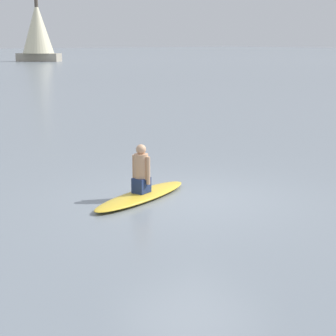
{
  "coord_description": "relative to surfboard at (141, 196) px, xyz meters",
  "views": [
    {
      "loc": [
        -6.88,
        -7.8,
        2.93
      ],
      "look_at": [
        -0.33,
        0.29,
        0.6
      ],
      "focal_mm": 61.05,
      "sensor_mm": 36.0,
      "label": 1
    }
  ],
  "objects": [
    {
      "name": "surfboard",
      "position": [
        0.0,
        0.0,
        0.0
      ],
      "size": [
        2.68,
        1.35,
        0.13
      ],
      "primitive_type": "ellipsoid",
      "rotation": [
        0.0,
        0.0,
        0.29
      ],
      "color": "gold",
      "rests_on": "ground"
    },
    {
      "name": "sailboat_near_right",
      "position": [
        31.7,
        67.79,
        4.3
      ],
      "size": [
        6.19,
        6.19,
        9.28
      ],
      "rotation": [
        0.0,
        0.0,
        -0.92
      ],
      "color": "#B2A893",
      "rests_on": "ground"
    },
    {
      "name": "person_paddler",
      "position": [
        0.0,
        0.0,
        0.48
      ],
      "size": [
        0.36,
        0.4,
        0.92
      ],
      "rotation": [
        0.0,
        0.0,
        0.29
      ],
      "color": "navy",
      "rests_on": "surfboard"
    },
    {
      "name": "ground_plane",
      "position": [
        0.71,
        -0.62,
        -0.06
      ],
      "size": [
        400.0,
        400.0,
        0.0
      ],
      "primitive_type": "plane",
      "color": "gray"
    }
  ]
}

